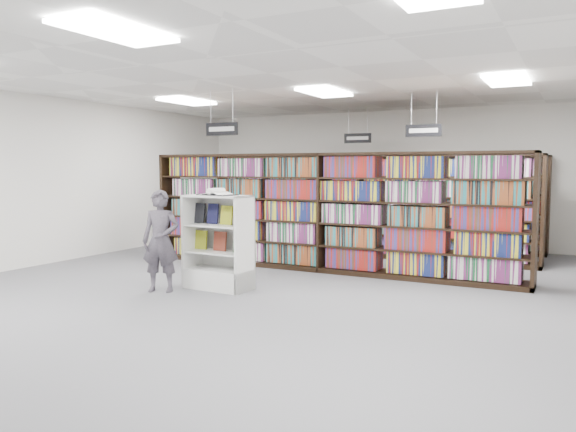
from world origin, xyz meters
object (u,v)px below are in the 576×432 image
at_px(bookshelf_row_near, 324,212).
at_px(open_book, 217,193).
at_px(endcap_display, 220,257).
at_px(shopper, 161,241).

relative_size(bookshelf_row_near, open_book, 10.84).
height_order(endcap_display, shopper, shopper).
relative_size(open_book, shopper, 0.42).
relative_size(endcap_display, open_book, 2.22).
bearing_deg(open_book, endcap_display, 90.72).
distance_m(endcap_display, shopper, 0.92).
height_order(endcap_display, open_book, open_book).
bearing_deg(open_book, shopper, -126.05).
relative_size(bookshelf_row_near, shopper, 4.61).
xyz_separation_m(endcap_display, open_book, (-0.01, -0.04, 0.99)).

